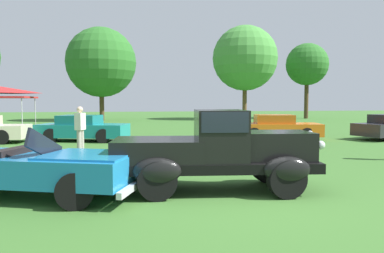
% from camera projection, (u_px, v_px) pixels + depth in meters
% --- Properties ---
extents(ground_plane, '(120.00, 120.00, 0.00)m').
position_uv_depth(ground_plane, '(237.00, 197.00, 7.34)').
color(ground_plane, '#386628').
extents(feature_pickup_truck, '(4.37, 2.16, 1.70)m').
position_uv_depth(feature_pickup_truck, '(216.00, 150.00, 7.79)').
color(feature_pickup_truck, black).
rests_on(feature_pickup_truck, ground_plane).
extents(neighbor_convertible, '(4.49, 2.99, 1.40)m').
position_uv_depth(neighbor_convertible, '(39.00, 167.00, 7.37)').
color(neighbor_convertible, '#1E7AB7').
rests_on(neighbor_convertible, ground_plane).
extents(show_car_teal, '(4.39, 2.73, 1.22)m').
position_uv_depth(show_car_teal, '(82.00, 128.00, 17.51)').
color(show_car_teal, teal).
rests_on(show_car_teal, ground_plane).
extents(show_car_orange, '(4.33, 2.48, 1.22)m').
position_uv_depth(show_car_orange, '(276.00, 127.00, 18.10)').
color(show_car_orange, orange).
rests_on(show_car_orange, ground_plane).
extents(spectator_between_cars, '(0.36, 0.46, 1.69)m').
position_uv_depth(spectator_between_cars, '(80.00, 128.00, 13.26)').
color(spectator_between_cars, '#9E998E').
rests_on(spectator_between_cars, ground_plane).
extents(canopy_tent_left_field, '(3.27, 3.27, 2.71)m').
position_uv_depth(canopy_tent_left_field, '(1.00, 92.00, 21.14)').
color(canopy_tent_left_field, '#B7B7BC').
rests_on(canopy_tent_left_field, ground_plane).
extents(treeline_mid_left, '(6.64, 6.64, 8.89)m').
position_uv_depth(treeline_mid_left, '(101.00, 62.00, 35.49)').
color(treeline_mid_left, '#47331E').
rests_on(treeline_mid_left, ground_plane).
extents(treeline_center, '(6.60, 6.60, 9.54)m').
position_uv_depth(treeline_center, '(245.00, 58.00, 37.86)').
color(treeline_center, brown).
rests_on(treeline_center, ground_plane).
extents(treeline_mid_right, '(4.49, 4.49, 8.06)m').
position_uv_depth(treeline_mid_right, '(307.00, 65.00, 39.87)').
color(treeline_mid_right, '#47331E').
rests_on(treeline_mid_right, ground_plane).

